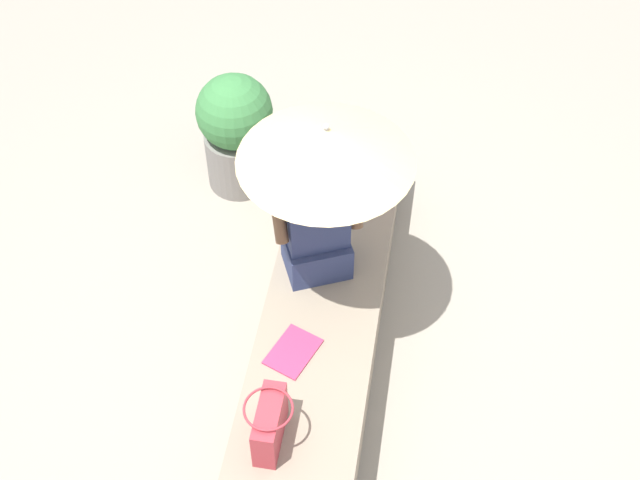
# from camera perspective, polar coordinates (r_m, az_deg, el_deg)

# --- Properties ---
(ground_plane) EXTENTS (14.00, 14.00, 0.00)m
(ground_plane) POSITION_cam_1_polar(r_m,az_deg,el_deg) (4.89, 0.21, -6.98)
(ground_plane) COLOR #9E9384
(stone_bench) EXTENTS (2.59, 0.61, 0.42)m
(stone_bench) POSITION_cam_1_polar(r_m,az_deg,el_deg) (4.72, 0.22, -5.54)
(stone_bench) COLOR gray
(stone_bench) RESTS_ON ground
(person_seated) EXTENTS (0.40, 0.51, 0.90)m
(person_seated) POSITION_cam_1_polar(r_m,az_deg,el_deg) (4.40, -0.24, 1.44)
(person_seated) COLOR navy
(person_seated) RESTS_ON stone_bench
(parasol) EXTENTS (0.86, 0.86, 1.08)m
(parasol) POSITION_cam_1_polar(r_m,az_deg,el_deg) (3.97, 0.41, 6.41)
(parasol) COLOR #B7B7BC
(parasol) RESTS_ON stone_bench
(handbag_black) EXTENTS (0.31, 0.23, 0.28)m
(handbag_black) POSITION_cam_1_polar(r_m,az_deg,el_deg) (3.99, -3.41, -12.22)
(handbag_black) COLOR #B2333D
(handbag_black) RESTS_ON stone_bench
(tote_bag_canvas) EXTENTS (0.31, 0.23, 0.34)m
(tote_bag_canvas) POSITION_cam_1_polar(r_m,az_deg,el_deg) (5.06, 2.77, 5.52)
(tote_bag_canvas) COLOR #B2333D
(tote_bag_canvas) RESTS_ON stone_bench
(magazine) EXTENTS (0.33, 0.29, 0.01)m
(magazine) POSITION_cam_1_polar(r_m,az_deg,el_deg) (4.35, -1.83, -7.51)
(magazine) COLOR #D83866
(magazine) RESTS_ON stone_bench
(planter_near) EXTENTS (0.49, 0.49, 0.84)m
(planter_near) POSITION_cam_1_polar(r_m,az_deg,el_deg) (5.49, -5.68, 7.38)
(planter_near) COLOR gray
(planter_near) RESTS_ON ground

